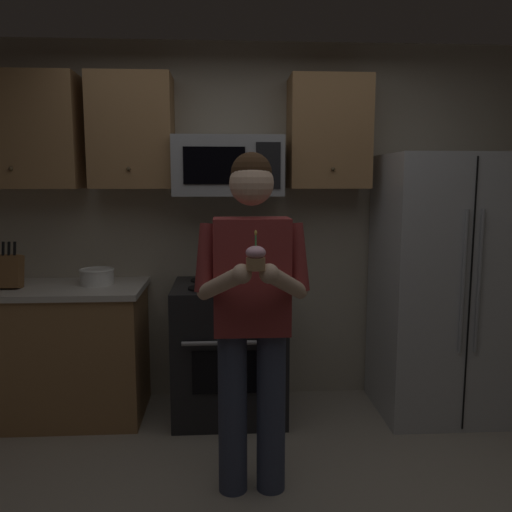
# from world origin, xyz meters

# --- Properties ---
(wall_back) EXTENTS (4.40, 0.10, 2.60)m
(wall_back) POSITION_xyz_m (0.00, 1.75, 1.30)
(wall_back) COLOR #B7AD99
(wall_back) RESTS_ON ground
(oven_range) EXTENTS (0.76, 0.70, 0.93)m
(oven_range) POSITION_xyz_m (-0.15, 1.36, 0.46)
(oven_range) COLOR black
(oven_range) RESTS_ON ground
(microwave) EXTENTS (0.74, 0.41, 0.40)m
(microwave) POSITION_xyz_m (-0.15, 1.48, 1.72)
(microwave) COLOR #9EA0A5
(refrigerator) EXTENTS (0.90, 0.75, 1.80)m
(refrigerator) POSITION_xyz_m (1.35, 1.32, 0.90)
(refrigerator) COLOR #B7BABF
(refrigerator) RESTS_ON ground
(cabinet_row_upper) EXTENTS (2.78, 0.36, 0.76)m
(cabinet_row_upper) POSITION_xyz_m (-0.72, 1.53, 1.95)
(cabinet_row_upper) COLOR #9E7247
(counter_left) EXTENTS (1.44, 0.66, 0.92)m
(counter_left) POSITION_xyz_m (-1.45, 1.38, 0.46)
(counter_left) COLOR #9E7247
(counter_left) RESTS_ON ground
(knife_block) EXTENTS (0.16, 0.15, 0.32)m
(knife_block) POSITION_xyz_m (-1.60, 1.33, 1.03)
(knife_block) COLOR brown
(knife_block) RESTS_ON counter_left
(bowl_large_white) EXTENTS (0.23, 0.23, 0.11)m
(bowl_large_white) POSITION_xyz_m (-1.05, 1.42, 0.98)
(bowl_large_white) COLOR white
(bowl_large_white) RESTS_ON counter_left
(person) EXTENTS (0.60, 0.48, 1.76)m
(person) POSITION_xyz_m (-0.04, 0.41, 1.00)
(person) COLOR #383F59
(person) RESTS_ON ground
(cupcake) EXTENTS (0.09, 0.09, 0.17)m
(cupcake) POSITION_xyz_m (-0.04, 0.08, 1.29)
(cupcake) COLOR #A87F56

